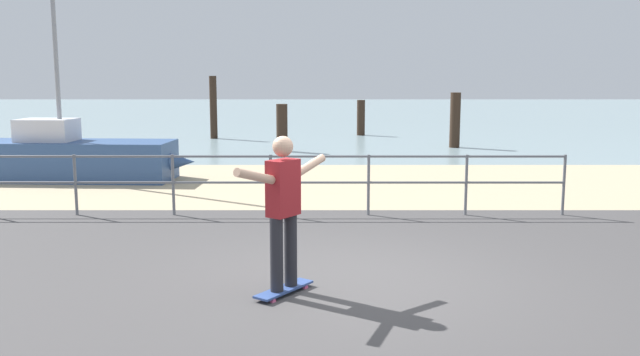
{
  "coord_description": "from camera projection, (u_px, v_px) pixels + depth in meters",
  "views": [
    {
      "loc": [
        -0.38,
        -7.44,
        2.35
      ],
      "look_at": [
        -0.39,
        2.0,
        0.9
      ],
      "focal_mm": 37.29,
      "sensor_mm": 36.0,
      "label": 1
    }
  ],
  "objects": [
    {
      "name": "groyne_post_0",
      "position": [
        214.0,
        108.0,
        24.9
      ],
      "size": [
        0.27,
        0.27,
        2.36
      ],
      "primitive_type": "cylinder",
      "color": "#332319",
      "rests_on": "ground"
    },
    {
      "name": "beach_strip",
      "position": [
        338.0,
        184.0,
        14.63
      ],
      "size": [
        24.0,
        6.0,
        0.04
      ],
      "primitive_type": "cube",
      "color": "tan",
      "rests_on": "ground"
    },
    {
      "name": "ground_plane",
      "position": [
        358.0,
        311.0,
        6.73
      ],
      "size": [
        24.0,
        10.0,
        0.04
      ],
      "primitive_type": "cube",
      "color": "#474444",
      "rests_on": "ground"
    },
    {
      "name": "sailboat",
      "position": [
        82.0,
        158.0,
        15.01
      ],
      "size": [
        5.0,
        1.64,
        5.88
      ],
      "color": "#335184",
      "rests_on": "ground"
    },
    {
      "name": "groyne_post_3",
      "position": [
        455.0,
        120.0,
        21.79
      ],
      "size": [
        0.34,
        0.34,
        1.82
      ],
      "primitive_type": "cylinder",
      "color": "#332319",
      "rests_on": "ground"
    },
    {
      "name": "railing_fence",
      "position": [
        222.0,
        175.0,
        11.17
      ],
      "size": [
        11.59,
        0.05,
        1.05
      ],
      "color": "slate",
      "rests_on": "ground"
    },
    {
      "name": "groyne_post_1",
      "position": [
        282.0,
        128.0,
        20.73
      ],
      "size": [
        0.35,
        0.35,
        1.49
      ],
      "primitive_type": "cylinder",
      "color": "#332319",
      "rests_on": "ground"
    },
    {
      "name": "sea_surface",
      "position": [
        326.0,
        113.0,
        42.31
      ],
      "size": [
        72.0,
        50.0,
        0.04
      ],
      "primitive_type": "cube",
      "color": "#849EA3",
      "rests_on": "ground"
    },
    {
      "name": "groyne_post_2",
      "position": [
        361.0,
        118.0,
        26.34
      ],
      "size": [
        0.32,
        0.32,
        1.42
      ],
      "primitive_type": "cylinder",
      "color": "#332319",
      "rests_on": "ground"
    },
    {
      "name": "skateboard",
      "position": [
        284.0,
        289.0,
        7.18
      ],
      "size": [
        0.63,
        0.77,
        0.08
      ],
      "color": "#334C8C",
      "rests_on": "ground"
    },
    {
      "name": "skateboarder",
      "position": [
        284.0,
        203.0,
        7.04
      ],
      "size": [
        0.92,
        1.23,
        1.65
      ],
      "color": "#26262B",
      "rests_on": "skateboard"
    }
  ]
}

